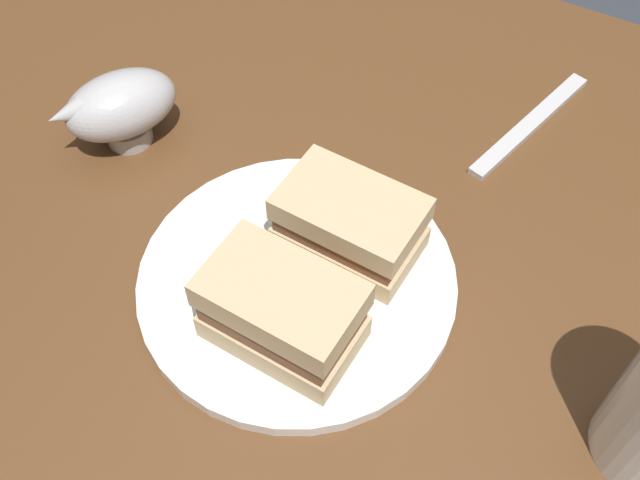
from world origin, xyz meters
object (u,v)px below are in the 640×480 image
at_px(fork, 530,124).
at_px(sandwich_half_right, 350,223).
at_px(gravy_boat, 119,106).
at_px(plate, 297,281).
at_px(sandwich_half_left, 282,311).

bearing_deg(fork, sandwich_half_right, 173.57).
xyz_separation_m(sandwich_half_right, gravy_boat, (0.25, -0.02, 0.00)).
distance_m(gravy_boat, fork, 0.39).
bearing_deg(gravy_boat, fork, -148.85).
height_order(plate, sandwich_half_left, sandwich_half_left).
bearing_deg(sandwich_half_left, fork, -105.63).
bearing_deg(sandwich_half_right, fork, -111.19).
bearing_deg(sandwich_half_right, plate, 65.88).
bearing_deg(gravy_boat, plate, 163.26).
xyz_separation_m(sandwich_half_left, fork, (-0.09, -0.32, -0.04)).
distance_m(sandwich_half_left, fork, 0.34).
relative_size(plate, sandwich_half_right, 2.25).
distance_m(plate, gravy_boat, 0.24).
bearing_deg(gravy_boat, sandwich_half_left, 153.90).
height_order(sandwich_half_right, fork, sandwich_half_right).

